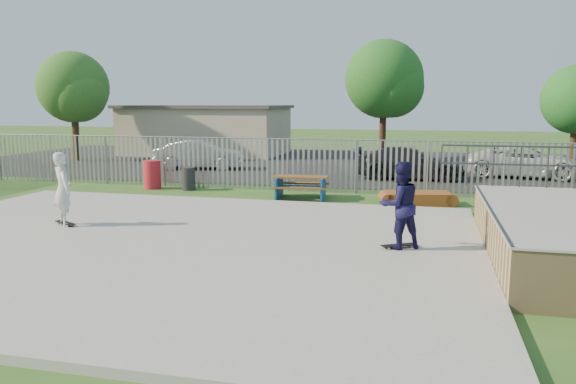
% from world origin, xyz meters
% --- Properties ---
extents(ground, '(120.00, 120.00, 0.00)m').
position_xyz_m(ground, '(0.00, 0.00, 0.00)').
color(ground, '#2B561D').
rests_on(ground, ground).
extents(concrete_slab, '(15.00, 12.00, 0.15)m').
position_xyz_m(concrete_slab, '(0.00, 0.00, 0.07)').
color(concrete_slab, '#999994').
rests_on(concrete_slab, ground).
extents(fence, '(26.04, 16.02, 2.00)m').
position_xyz_m(fence, '(1.00, 4.59, 1.00)').
color(fence, gray).
rests_on(fence, ground).
extents(picnic_table, '(2.02, 1.71, 0.80)m').
position_xyz_m(picnic_table, '(1.87, 7.44, 0.41)').
color(picnic_table, brown).
rests_on(picnic_table, ground).
extents(funbox, '(2.24, 1.44, 0.41)m').
position_xyz_m(funbox, '(5.90, 7.18, 0.21)').
color(funbox, brown).
rests_on(funbox, ground).
extents(trash_bin_red, '(0.67, 0.67, 1.11)m').
position_xyz_m(trash_bin_red, '(-4.32, 8.28, 0.56)').
color(trash_bin_red, red).
rests_on(trash_bin_red, ground).
extents(trash_bin_grey, '(0.53, 0.53, 0.89)m').
position_xyz_m(trash_bin_grey, '(-2.79, 8.28, 0.44)').
color(trash_bin_grey, '#242427').
rests_on(trash_bin_grey, ground).
extents(parking_lot, '(40.00, 18.00, 0.02)m').
position_xyz_m(parking_lot, '(0.00, 19.00, 0.01)').
color(parking_lot, black).
rests_on(parking_lot, ground).
extents(car_silver, '(4.65, 2.50, 1.46)m').
position_xyz_m(car_silver, '(-5.04, 14.79, 0.75)').
color(car_silver, '#B3B2B7').
rests_on(car_silver, parking_lot).
extents(car_dark, '(4.85, 2.09, 1.39)m').
position_xyz_m(car_dark, '(5.43, 13.46, 0.72)').
color(car_dark, black).
rests_on(car_dark, parking_lot).
extents(car_white, '(5.35, 3.00, 1.41)m').
position_xyz_m(car_white, '(10.49, 15.27, 0.73)').
color(car_white, silver).
rests_on(car_white, parking_lot).
extents(building, '(10.40, 6.40, 3.20)m').
position_xyz_m(building, '(-8.00, 23.00, 1.61)').
color(building, '#C2B595').
rests_on(building, ground).
extents(tree_left, '(4.07, 4.07, 6.29)m').
position_xyz_m(tree_left, '(-13.77, 17.18, 4.23)').
color(tree_left, '#46321C').
rests_on(tree_left, ground).
extents(tree_mid, '(4.52, 4.52, 6.97)m').
position_xyz_m(tree_mid, '(3.60, 21.68, 4.69)').
color(tree_mid, '#3F2619').
rests_on(tree_mid, ground).
extents(skateboard_a, '(0.79, 0.58, 0.08)m').
position_xyz_m(skateboard_a, '(5.61, 0.68, 0.19)').
color(skateboard_a, black).
rests_on(skateboard_a, concrete_slab).
extents(skateboard_b, '(0.80, 0.56, 0.08)m').
position_xyz_m(skateboard_b, '(-3.09, 0.98, 0.19)').
color(skateboard_b, black).
rests_on(skateboard_b, concrete_slab).
extents(skater_navy, '(1.18, 1.11, 1.94)m').
position_xyz_m(skater_navy, '(5.61, 0.68, 1.12)').
color(skater_navy, '#15133D').
rests_on(skater_navy, concrete_slab).
extents(skater_white, '(0.84, 0.80, 1.94)m').
position_xyz_m(skater_white, '(-3.09, 0.98, 1.12)').
color(skater_white, silver).
rests_on(skater_white, concrete_slab).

